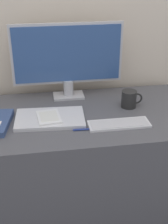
# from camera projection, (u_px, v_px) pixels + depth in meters

# --- Properties ---
(wall_back) EXTENTS (3.60, 0.05, 2.40)m
(wall_back) POSITION_uv_depth(u_px,v_px,m) (67.00, 12.00, 1.76)
(wall_back) COLOR beige
(wall_back) RESTS_ON ground_plane
(desk) EXTENTS (1.27, 0.64, 0.74)m
(desk) POSITION_uv_depth(u_px,v_px,m) (78.00, 171.00, 1.80)
(desk) COLOR #4C4C51
(desk) RESTS_ON ground_plane
(monitor) EXTENTS (0.62, 0.11, 0.43)m
(monitor) POSITION_uv_depth(u_px,v_px,m) (68.00, 58.00, 1.72)
(monitor) COLOR #B7B7BC
(monitor) RESTS_ON desk
(keyboard) EXTENTS (0.30, 0.10, 0.01)m
(keyboard) POSITION_uv_depth(u_px,v_px,m) (119.00, 124.00, 1.53)
(keyboard) COLOR silver
(keyboard) RESTS_ON desk
(laptop) EXTENTS (0.36, 0.23, 0.02)m
(laptop) POSITION_uv_depth(u_px,v_px,m) (50.00, 118.00, 1.57)
(laptop) COLOR #BCBCC1
(laptop) RESTS_ON desk
(ereader) EXTENTS (0.12, 0.16, 0.01)m
(ereader) POSITION_uv_depth(u_px,v_px,m) (49.00, 117.00, 1.55)
(ereader) COLOR white
(ereader) RESTS_ON laptop
(coffee_mug) EXTENTS (0.12, 0.08, 0.09)m
(coffee_mug) POSITION_uv_depth(u_px,v_px,m) (129.00, 99.00, 1.69)
(coffee_mug) COLOR black
(coffee_mug) RESTS_ON desk
(pen) EXTENTS (0.14, 0.01, 0.01)m
(pen) POSITION_uv_depth(u_px,v_px,m) (88.00, 129.00, 1.49)
(pen) COLOR navy
(pen) RESTS_ON desk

